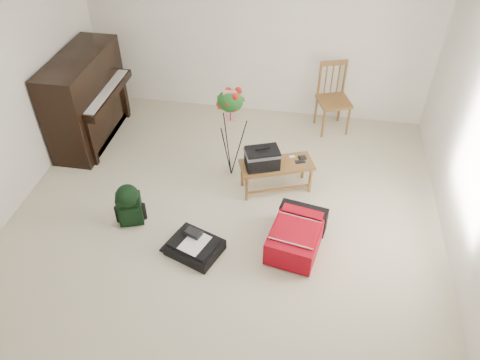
% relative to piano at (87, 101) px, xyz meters
% --- Properties ---
extents(floor, '(5.00, 5.50, 0.01)m').
position_rel_piano_xyz_m(floor, '(2.19, -1.60, -0.60)').
color(floor, beige).
rests_on(floor, ground).
extents(ceiling, '(5.00, 5.50, 0.01)m').
position_rel_piano_xyz_m(ceiling, '(2.19, -1.60, 1.90)').
color(ceiling, white).
rests_on(ceiling, wall_back).
extents(wall_back, '(5.00, 0.04, 2.50)m').
position_rel_piano_xyz_m(wall_back, '(2.19, 1.15, 0.65)').
color(wall_back, white).
rests_on(wall_back, floor).
extents(piano, '(0.71, 1.50, 1.25)m').
position_rel_piano_xyz_m(piano, '(0.00, 0.00, 0.00)').
color(piano, black).
rests_on(piano, floor).
extents(bench, '(0.96, 0.65, 0.68)m').
position_rel_piano_xyz_m(bench, '(2.58, -0.70, -0.12)').
color(bench, brown).
rests_on(bench, floor).
extents(dining_chair, '(0.55, 0.55, 1.00)m').
position_rel_piano_xyz_m(dining_chair, '(3.36, 0.84, -0.11)').
color(dining_chair, brown).
rests_on(dining_chair, floor).
extents(red_suitcase, '(0.64, 0.85, 0.33)m').
position_rel_piano_xyz_m(red_suitcase, '(3.04, -1.57, -0.43)').
color(red_suitcase, red).
rests_on(red_suitcase, floor).
extents(black_duffel, '(0.66, 0.60, 0.23)m').
position_rel_piano_xyz_m(black_duffel, '(1.97, -1.88, -0.52)').
color(black_duffel, black).
rests_on(black_duffel, floor).
extents(green_backpack, '(0.31, 0.29, 0.54)m').
position_rel_piano_xyz_m(green_backpack, '(1.13, -1.57, -0.30)').
color(green_backpack, black).
rests_on(green_backpack, floor).
extents(flower_stand, '(0.44, 0.44, 1.27)m').
position_rel_piano_xyz_m(flower_stand, '(2.11, -0.50, 0.02)').
color(flower_stand, black).
rests_on(flower_stand, floor).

